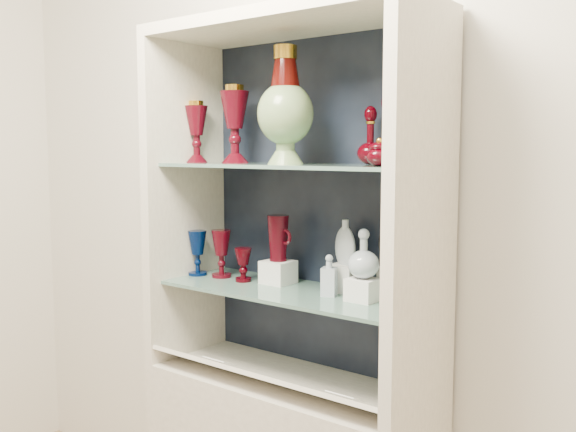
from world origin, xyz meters
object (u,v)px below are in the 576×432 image
Objects in this scene: pedestal_lamp_right at (235,124)px; flat_flask at (345,241)px; pedestal_lamp_left at (196,132)px; enamel_urn at (285,105)px; cobalt_goblet at (197,253)px; clear_round_decanter at (364,255)px; cameo_medallion at (394,246)px; ruby_goblet_tall at (221,254)px; ruby_pitcher at (278,238)px; clear_square_bottle at (329,275)px; ruby_decanter_a at (389,125)px; ruby_goblet_small at (243,265)px; ruby_decanter_b at (370,134)px; lidded_bowl at (379,152)px.

flat_flask is at bearing 9.35° from pedestal_lamp_right.
pedestal_lamp_left is 0.44m from enamel_urn.
clear_round_decanter is (0.70, 0.03, 0.06)m from cobalt_goblet.
enamel_urn is 2.89× the size of cameo_medallion.
ruby_goblet_tall is 0.25m from ruby_pitcher.
clear_square_bottle is 0.91× the size of clear_round_decanter.
pedestal_lamp_right is 1.13× the size of ruby_decanter_a.
flat_flask is at bearing -175.25° from cameo_medallion.
enamel_urn is at bearing -6.92° from ruby_goblet_small.
enamel_urn is at bearing -153.76° from ruby_decanter_b.
pedestal_lamp_right is at bearing -179.22° from ruby_decanter_a.
ruby_pitcher reaches higher than cameo_medallion.
ruby_pitcher is 1.22× the size of cameo_medallion.
ruby_goblet_small is 0.81× the size of clear_round_decanter.
ruby_decanter_a is at bearing 0.78° from pedestal_lamp_right.
ruby_decanter_b reaches higher than ruby_goblet_small.
pedestal_lamp_left reaches higher than clear_square_bottle.
ruby_goblet_tall is 1.46× the size of ruby_goblet_small.
pedestal_lamp_right reaches higher than ruby_decanter_b.
ruby_goblet_small is 0.16m from ruby_pitcher.
ruby_pitcher is at bearing 176.73° from ruby_decanter_a.
flat_flask is (-0.19, 0.06, -0.37)m from ruby_decanter_a.
ruby_decanter_b is at bearing 26.24° from enamel_urn.
clear_round_decanter is at bearing -121.20° from cameo_medallion.
pedestal_lamp_left is at bearing -178.74° from clear_round_decanter.
flat_flask reaches higher than clear_square_bottle.
cobalt_goblet is 0.21m from ruby_goblet_small.
ruby_decanter_b is (0.68, 0.10, -0.01)m from pedestal_lamp_left.
lidded_bowl is (0.03, -0.10, -0.08)m from ruby_decanter_a.
pedestal_lamp_left is 1.67× the size of clear_square_bottle.
ruby_decanter_b is 0.65m from ruby_goblet_small.
enamel_urn is 0.68m from cobalt_goblet.
ruby_pitcher is (-0.34, -0.05, -0.36)m from ruby_decanter_b.
ruby_goblet_tall is 1.09× the size of ruby_pitcher.
ruby_decanter_b reaches higher than cameo_medallion.
ruby_decanter_a is 1.24× the size of ruby_decanter_b.
cobalt_goblet is (-0.16, -0.03, -0.47)m from pedestal_lamp_right.
lidded_bowl is 0.46m from clear_square_bottle.
pedestal_lamp_right is at bearing 177.75° from clear_square_bottle.
ruby_decanter_a is 0.51m from clear_square_bottle.
ruby_pitcher is (0.12, 0.05, 0.10)m from ruby_goblet_small.
flat_flask is (0.49, 0.08, 0.08)m from ruby_goblet_tall.
lidded_bowl is 0.48× the size of ruby_goblet_tall.
flat_flask is at bearing 161.97° from ruby_decanter_a.
flat_flask is at bearing 9.17° from ruby_goblet_tall.
ruby_decanter_a is 0.81m from ruby_goblet_tall.
enamel_urn reaches higher than cobalt_goblet.
enamel_urn is (0.43, -0.02, 0.08)m from pedestal_lamp_left.
ruby_goblet_tall is 0.67m from cameo_medallion.
clear_round_decanter is at bearing 4.50° from clear_square_bottle.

